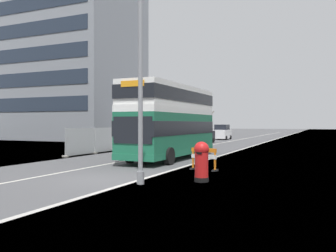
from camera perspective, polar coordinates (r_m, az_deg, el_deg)
name	(u,v)px	position (r m, az deg, el deg)	size (l,w,h in m)	color
ground	(112,181)	(15.40, -8.87, -8.55)	(140.00, 280.00, 0.10)	#4C4C4F
double_decker_bus	(171,120)	(23.70, 0.46, 0.89)	(2.85, 10.22, 4.78)	#196042
lamppost_foreground	(140,72)	(14.09, -4.38, 8.48)	(0.29, 0.70, 9.14)	gray
red_pillar_postbox	(202,160)	(14.66, 5.32, -5.32)	(0.61, 0.61, 1.62)	black
roadworks_barrier	(204,157)	(18.19, 5.68, -4.86)	(1.48, 0.73, 1.11)	orange
construction_site_fence	(128,138)	(32.90, -6.36, -1.95)	(0.44, 17.20, 2.05)	#A8AAAD
car_oncoming_near	(202,135)	(42.93, 5.47, -1.35)	(1.98, 4.48, 2.15)	black
car_receding_mid	(222,133)	(52.33, 8.54, -1.03)	(2.05, 3.87, 2.16)	silver
bare_tree_far_verge_near	(131,125)	(51.25, -5.81, 0.20)	(2.58, 2.70, 4.71)	#4C3D2D
bare_tree_far_verge_mid	(185,125)	(72.59, 2.76, 0.23)	(2.45, 2.75, 4.29)	#4C3D2D
bare_tree_far_verge_far	(209,122)	(72.79, 6.43, 0.66)	(2.85, 2.56, 5.17)	#4C3D2D
backdrop_office_block	(43,53)	(60.76, -19.11, 10.86)	(29.54, 14.59, 26.73)	gray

